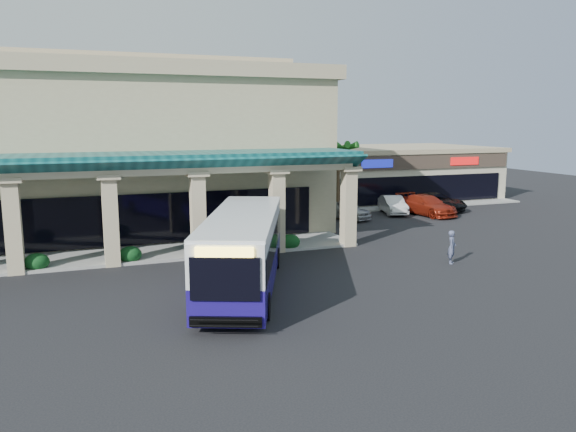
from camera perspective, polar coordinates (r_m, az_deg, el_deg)
name	(u,v)px	position (r m, az deg, el deg)	size (l,w,h in m)	color
ground	(284,278)	(26.93, -0.45, -6.28)	(110.00, 110.00, 0.00)	black
main_building	(91,147)	(40.38, -19.37, 6.67)	(30.80, 14.80, 11.35)	tan
arcade	(99,207)	(31.48, -18.69, 0.84)	(30.00, 6.20, 5.70)	#0C474A
strip_mall	(372,172)	(55.52, 8.58, 4.42)	(22.50, 12.50, 4.90)	beige
palm_0	(344,180)	(39.58, 5.67, 3.66)	(2.40, 2.40, 6.60)	#1A5C18
palm_1	(338,181)	(42.74, 5.10, 3.57)	(2.40, 2.40, 5.80)	#1A5C18
broadleaf_tree	(290,182)	(46.59, 0.21, 3.50)	(2.60, 2.60, 4.81)	#0C3512
transit_bus	(244,251)	(24.91, -4.54, -3.60)	(2.82, 12.14, 3.39)	navy
pedestrian	(452,247)	(30.60, 16.31, -3.04)	(0.64, 0.42, 1.75)	#4A5170
car_silver	(346,210)	(42.90, 5.87, 0.65)	(1.72, 4.27, 1.45)	#AAAAAA
car_white	(393,205)	(45.95, 10.61, 1.12)	(1.51, 4.34, 1.43)	silver
car_red	(427,205)	(45.85, 13.90, 1.08)	(2.21, 5.44, 1.58)	maroon
car_gray	(435,202)	(48.31, 14.71, 1.41)	(2.46, 5.34, 1.48)	black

